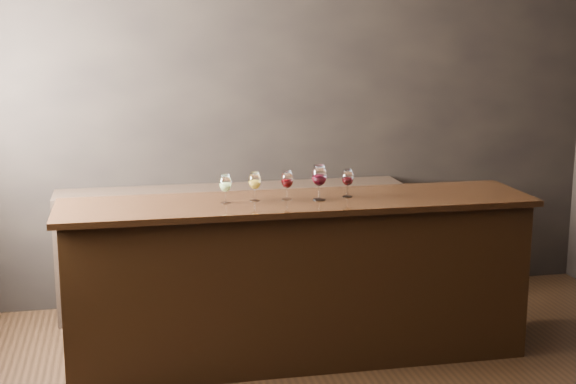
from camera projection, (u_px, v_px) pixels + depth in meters
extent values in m
cube|color=black|center=(279.00, 117.00, 6.06)|extent=(5.00, 0.02, 2.80)
cube|color=black|center=(298.00, 282.00, 5.04)|extent=(2.84, 0.63, 0.99)
cube|color=black|center=(298.00, 202.00, 4.93)|extent=(2.93, 0.70, 0.04)
cube|color=black|center=(234.00, 248.00, 5.96)|extent=(2.55, 0.40, 0.92)
cylinder|color=white|center=(226.00, 203.00, 4.83)|extent=(0.06, 0.06, 0.00)
cylinder|color=white|center=(226.00, 197.00, 4.82)|extent=(0.01, 0.01, 0.07)
ellipsoid|color=white|center=(225.00, 183.00, 4.80)|extent=(0.07, 0.07, 0.11)
cylinder|color=white|center=(225.00, 175.00, 4.79)|extent=(0.06, 0.06, 0.01)
ellipsoid|color=#C0CE6A|center=(225.00, 186.00, 4.81)|extent=(0.06, 0.06, 0.05)
cylinder|color=white|center=(255.00, 200.00, 4.90)|extent=(0.06, 0.06, 0.00)
cylinder|color=white|center=(255.00, 195.00, 4.89)|extent=(0.01, 0.01, 0.07)
ellipsoid|color=white|center=(255.00, 181.00, 4.87)|extent=(0.08, 0.08, 0.11)
cylinder|color=white|center=(255.00, 173.00, 4.86)|extent=(0.06, 0.06, 0.01)
ellipsoid|color=gold|center=(255.00, 183.00, 4.87)|extent=(0.06, 0.06, 0.05)
cylinder|color=white|center=(287.00, 199.00, 4.93)|extent=(0.06, 0.06, 0.00)
cylinder|color=white|center=(287.00, 193.00, 4.92)|extent=(0.01, 0.01, 0.07)
ellipsoid|color=white|center=(287.00, 179.00, 4.90)|extent=(0.08, 0.08, 0.11)
cylinder|color=white|center=(287.00, 172.00, 4.89)|extent=(0.06, 0.06, 0.01)
ellipsoid|color=black|center=(287.00, 182.00, 4.91)|extent=(0.06, 0.06, 0.05)
cylinder|color=white|center=(319.00, 199.00, 4.92)|extent=(0.08, 0.08, 0.00)
cylinder|color=white|center=(319.00, 192.00, 4.91)|extent=(0.01, 0.01, 0.08)
ellipsoid|color=white|center=(319.00, 175.00, 4.89)|extent=(0.09, 0.09, 0.13)
cylinder|color=white|center=(319.00, 166.00, 4.88)|extent=(0.07, 0.07, 0.01)
ellipsoid|color=black|center=(319.00, 179.00, 4.90)|extent=(0.07, 0.07, 0.06)
cylinder|color=white|center=(347.00, 196.00, 5.01)|extent=(0.06, 0.06, 0.00)
cylinder|color=white|center=(348.00, 191.00, 5.01)|extent=(0.01, 0.01, 0.07)
ellipsoid|color=white|center=(348.00, 177.00, 4.99)|extent=(0.07, 0.07, 0.10)
cylinder|color=white|center=(348.00, 170.00, 4.98)|extent=(0.06, 0.06, 0.01)
ellipsoid|color=black|center=(348.00, 180.00, 4.99)|extent=(0.06, 0.06, 0.05)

